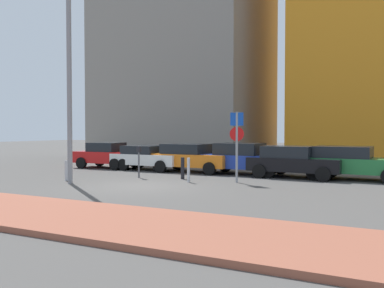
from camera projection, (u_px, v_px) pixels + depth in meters
The scene contains 15 objects.
ground_plane at pixel (139, 186), 16.38m from camera, with size 120.00×120.00×0.00m, color #4C4947.
sidewalk_brick at pixel (15, 210), 11.14m from camera, with size 40.00×3.27×0.14m, color #93513D.
parked_car_red at pixel (110, 155), 24.27m from camera, with size 4.28×2.18×1.49m.
parked_car_white at pixel (146, 157), 23.15m from camera, with size 4.52×2.18×1.35m.
parked_car_orange at pixel (190, 157), 21.97m from camera, with size 4.48×2.21×1.48m.
parked_car_blue at pixel (244, 158), 20.83m from camera, with size 4.65×2.31×1.56m.
parked_car_black at pixel (293, 161), 19.27m from camera, with size 4.28×2.06×1.47m.
parked_car_green at pixel (350, 162), 18.57m from camera, with size 4.56×2.17×1.48m.
parking_sign_post at pixel (237, 138), 17.52m from camera, with size 0.58×0.20×2.98m.
parking_meter at pixel (139, 157), 19.34m from camera, with size 0.18×0.14×1.46m.
street_lamp at pixel (69, 67), 17.12m from camera, with size 0.70×0.36×8.34m.
traffic_bollard_near at pixel (67, 170), 18.27m from camera, with size 0.17×0.17×0.89m, color #B7B7BC.
traffic_bollard_mid at pixel (189, 170), 17.65m from camera, with size 0.12×0.12×1.04m, color #B7B7BC.
traffic_bollard_far at pixel (183, 168), 18.83m from camera, with size 0.17×0.17×0.98m, color black.
building_under_construction at pixel (186, 19), 39.75m from camera, with size 14.37×12.28×25.58m, color gray.
Camera 1 is at (9.23, -13.62, 2.20)m, focal length 39.02 mm.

